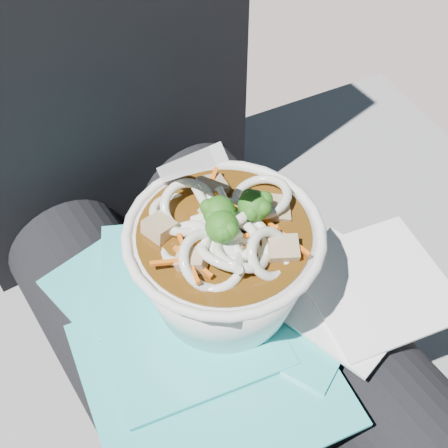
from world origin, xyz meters
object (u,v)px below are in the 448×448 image
stone_ledge (177,378)px  udon_bowl (224,257)px  plastic_bag (213,316)px  lap (235,356)px  person_body (187,282)px

stone_ledge → udon_bowl: (0.00, -0.13, 0.45)m
plastic_bag → stone_ledge: bearing=82.8°
stone_ledge → udon_bowl: udon_bowl is taller
lap → person_body: size_ratio=0.47×
plastic_bag → udon_bowl: size_ratio=1.59×
plastic_bag → person_body: bearing=77.8°
stone_ledge → lap: (0.00, -0.15, 0.30)m
stone_ledge → plastic_bag: bearing=-97.2°
person_body → plastic_bag: size_ratio=3.16×
stone_ledge → lap: size_ratio=2.08×
stone_ledge → lap: lap is taller
lap → udon_bowl: udon_bowl is taller
udon_bowl → lap: bearing=-93.5°
person_body → udon_bowl: person_body is taller
person_body → udon_bowl: bearing=-88.9°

